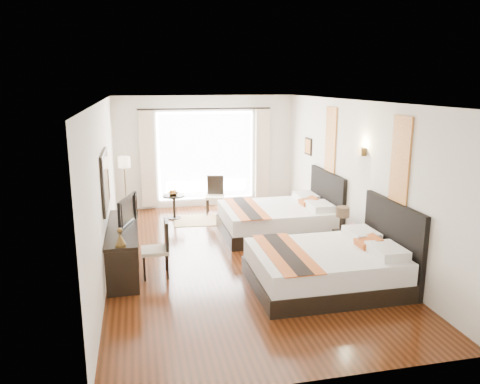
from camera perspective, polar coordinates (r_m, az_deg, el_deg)
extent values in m
cube|color=#351809|center=(8.64, -0.41, -7.92)|extent=(4.50, 7.50, 0.01)
cube|color=white|center=(8.06, -0.44, 10.95)|extent=(4.50, 7.50, 0.02)
cube|color=silver|center=(8.97, 13.76, 1.85)|extent=(0.01, 7.50, 2.80)
cube|color=silver|center=(8.08, -16.19, 0.48)|extent=(0.01, 7.50, 2.80)
cube|color=silver|center=(11.87, -4.21, 4.90)|extent=(4.50, 0.01, 2.80)
cube|color=silver|center=(4.78, 9.09, -7.92)|extent=(4.50, 0.01, 2.80)
cube|color=white|center=(11.87, -4.19, 4.42)|extent=(2.40, 0.02, 2.20)
cube|color=white|center=(11.81, -4.15, 4.37)|extent=(2.30, 0.02, 2.10)
cube|color=beige|center=(11.65, -11.21, 3.94)|extent=(0.35, 0.14, 2.35)
cube|color=beige|center=(12.06, 2.73, 4.49)|extent=(0.35, 0.14, 2.35)
cube|color=#9B4916|center=(7.54, 18.97, 3.66)|extent=(0.03, 0.50, 1.35)
cube|color=#9B4916|center=(9.88, 11.01, 6.24)|extent=(0.03, 0.50, 1.35)
cube|color=#473619|center=(8.54, 14.66, 4.79)|extent=(0.10, 0.14, 0.14)
cube|color=black|center=(7.92, -16.13, 1.34)|extent=(0.04, 1.25, 0.95)
cube|color=white|center=(7.92, -15.95, 1.35)|extent=(0.01, 1.12, 0.82)
cube|color=black|center=(7.52, 10.09, -10.28)|extent=(2.22, 1.73, 0.27)
cube|color=silver|center=(7.41, 10.18, -8.18)|extent=(2.16, 1.69, 0.32)
cube|color=black|center=(7.84, 18.07, -5.76)|extent=(0.08, 1.73, 1.30)
cube|color=#AD591C|center=(7.14, 5.59, -7.39)|extent=(0.59, 1.79, 0.02)
cube|color=black|center=(9.87, 4.27, -4.37)|extent=(2.20, 1.72, 0.27)
cube|color=silver|center=(9.78, 4.29, -2.72)|extent=(2.14, 1.68, 0.32)
cube|color=black|center=(10.10, 10.53, -1.13)|extent=(0.08, 1.72, 1.29)
cube|color=#AD591C|center=(9.58, 0.77, -1.97)|extent=(0.59, 1.78, 0.02)
cube|color=black|center=(8.85, 12.82, -6.16)|extent=(0.37, 0.46, 0.45)
cylinder|color=black|center=(8.83, 12.36, -3.58)|extent=(0.10, 0.10, 0.20)
cylinder|color=#3C2C1D|center=(8.78, 12.42, -2.37)|extent=(0.25, 0.25, 0.18)
imported|color=black|center=(8.58, 13.52, -4.44)|extent=(0.14, 0.14, 0.12)
cube|color=black|center=(8.22, -14.00, -6.60)|extent=(0.50, 2.20, 0.76)
imported|color=black|center=(8.10, -14.09, -2.26)|extent=(0.37, 0.86, 0.50)
cube|color=beige|center=(7.80, -10.32, -7.02)|extent=(0.44, 0.44, 0.06)
cube|color=black|center=(7.73, -8.95, -5.11)|extent=(0.05, 0.41, 0.49)
cylinder|color=black|center=(11.56, -13.60, -2.69)|extent=(0.21, 0.21, 0.03)
cylinder|color=#473619|center=(11.41, -13.77, 0.26)|extent=(0.03, 0.03, 1.20)
cylinder|color=beige|center=(11.29, -13.95, 3.56)|extent=(0.29, 0.29, 0.25)
cylinder|color=black|center=(11.00, -8.02, -1.80)|extent=(0.49, 0.49, 0.57)
imported|color=#452F18|center=(10.90, -8.15, -0.24)|extent=(0.25, 0.25, 0.06)
cube|color=beige|center=(11.26, -3.08, -0.60)|extent=(0.51, 0.51, 0.06)
cube|color=black|center=(11.38, -3.02, 0.87)|extent=(0.40, 0.14, 0.47)
cube|color=tan|center=(10.86, -4.39, -3.43)|extent=(1.45, 1.05, 0.01)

